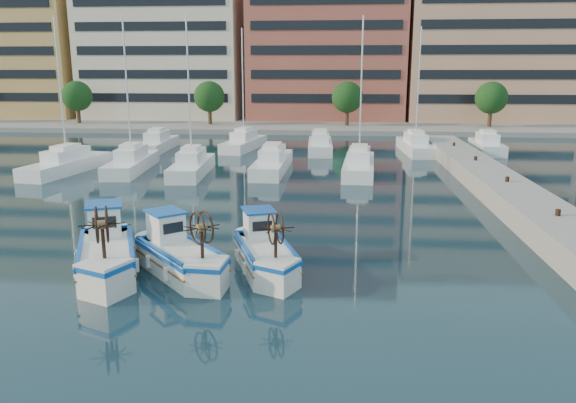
% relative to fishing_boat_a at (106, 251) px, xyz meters
% --- Properties ---
extents(ground, '(300.00, 300.00, 0.00)m').
position_rel_fishing_boat_a_xyz_m(ground, '(6.07, -0.20, -0.87)').
color(ground, '#18313F').
rests_on(ground, ground).
extents(quay, '(3.00, 60.00, 1.20)m').
position_rel_fishing_boat_a_xyz_m(quay, '(19.07, 7.80, -0.27)').
color(quay, gray).
rests_on(quay, ground).
extents(waterfront, '(180.00, 40.00, 25.60)m').
position_rel_fishing_boat_a_xyz_m(waterfront, '(15.30, 64.84, 10.22)').
color(waterfront, gray).
rests_on(waterfront, ground).
extents(yacht_marina, '(37.84, 22.65, 11.50)m').
position_rel_fishing_boat_a_xyz_m(yacht_marina, '(2.83, 27.46, -0.35)').
color(yacht_marina, white).
rests_on(yacht_marina, ground).
extents(fishing_boat_a, '(3.73, 5.26, 3.17)m').
position_rel_fishing_boat_a_xyz_m(fishing_boat_a, '(0.00, 0.00, 0.00)').
color(fishing_boat_a, silver).
rests_on(fishing_boat_a, ground).
extents(fishing_boat_b, '(4.35, 4.59, 2.90)m').
position_rel_fishing_boat_a_xyz_m(fishing_boat_b, '(2.86, 0.11, -0.07)').
color(fishing_boat_b, silver).
rests_on(fishing_boat_b, ground).
extents(fishing_boat_c, '(3.16, 4.65, 2.81)m').
position_rel_fishing_boat_a_xyz_m(fishing_boat_c, '(6.12, 0.81, -0.10)').
color(fishing_boat_c, silver).
rests_on(fishing_boat_c, ground).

